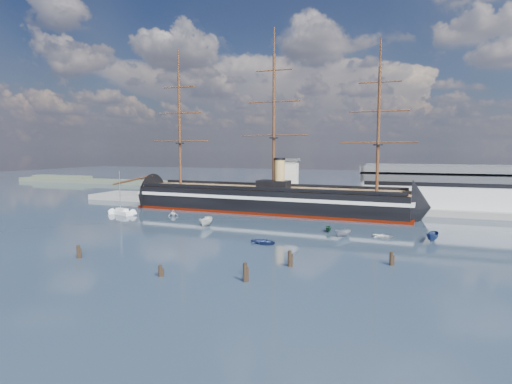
% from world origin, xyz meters
% --- Properties ---
extents(ground, '(600.00, 600.00, 0.00)m').
position_xyz_m(ground, '(0.00, 40.00, 0.00)').
color(ground, '#242E3C').
rests_on(ground, ground).
extents(quay, '(180.00, 18.00, 2.00)m').
position_xyz_m(quay, '(10.00, 76.00, 0.00)').
color(quay, slate).
rests_on(quay, ground).
extents(warehouse, '(63.00, 21.00, 11.60)m').
position_xyz_m(warehouse, '(58.00, 80.00, 7.98)').
color(warehouse, '#B7BABC').
rests_on(warehouse, ground).
extents(quay_tower, '(5.00, 5.00, 15.00)m').
position_xyz_m(quay_tower, '(3.00, 73.00, 9.75)').
color(quay_tower, silver).
rests_on(quay_tower, ground).
extents(shoreline, '(120.00, 10.00, 4.00)m').
position_xyz_m(shoreline, '(-139.23, 135.00, 1.45)').
color(shoreline, '#3F4C38').
rests_on(shoreline, ground).
extents(warship, '(113.20, 19.94, 53.94)m').
position_xyz_m(warship, '(-3.06, 60.00, 4.04)').
color(warship, black).
rests_on(warship, ground).
extents(sailboat, '(8.81, 5.36, 13.57)m').
position_xyz_m(sailboat, '(-42.00, 38.90, 0.86)').
color(sailboat, white).
rests_on(sailboat, ground).
extents(motorboat_a, '(7.73, 3.39, 3.01)m').
position_xyz_m(motorboat_a, '(-8.09, 29.38, 0.00)').
color(motorboat_a, silver).
rests_on(motorboat_a, ground).
extents(motorboat_b, '(2.25, 3.81, 1.67)m').
position_xyz_m(motorboat_b, '(12.96, 14.89, 0.00)').
color(motorboat_b, navy).
rests_on(motorboat_b, ground).
extents(motorboat_c, '(5.99, 4.89, 2.31)m').
position_xyz_m(motorboat_c, '(27.87, 28.09, 0.00)').
color(motorboat_c, slate).
rests_on(motorboat_c, ground).
extents(motorboat_d, '(5.86, 5.08, 2.01)m').
position_xyz_m(motorboat_d, '(-25.41, 41.62, 0.00)').
color(motorboat_d, white).
rests_on(motorboat_d, ground).
extents(motorboat_e, '(1.77, 3.00, 1.31)m').
position_xyz_m(motorboat_e, '(36.54, 30.30, 0.00)').
color(motorboat_e, white).
rests_on(motorboat_e, ground).
extents(motorboat_f, '(7.10, 3.91, 2.69)m').
position_xyz_m(motorboat_f, '(47.05, 29.73, 0.00)').
color(motorboat_f, navy).
rests_on(motorboat_f, ground).
extents(motorboat_g, '(4.31, 2.57, 1.62)m').
position_xyz_m(motorboat_g, '(23.49, 33.13, 0.00)').
color(motorboat_g, '#174128').
rests_on(motorboat_g, ground).
extents(piling_near_left, '(0.64, 0.64, 3.15)m').
position_xyz_m(piling_near_left, '(-15.76, -8.14, 0.00)').
color(piling_near_left, black).
rests_on(piling_near_left, ground).
extents(piling_near_mid, '(0.64, 0.64, 2.55)m').
position_xyz_m(piling_near_mid, '(5.02, -12.85, 0.00)').
color(piling_near_mid, black).
rests_on(piling_near_mid, ground).
extents(piling_near_right, '(0.64, 0.64, 3.53)m').
position_xyz_m(piling_near_right, '(22.90, -0.13, 0.00)').
color(piling_near_right, black).
rests_on(piling_near_right, ground).
extents(piling_far_right, '(0.64, 0.64, 3.10)m').
position_xyz_m(piling_far_right, '(39.43, 6.76, 0.00)').
color(piling_far_right, black).
rests_on(piling_far_right, ground).
extents(piling_extra, '(0.64, 0.64, 3.67)m').
position_xyz_m(piling_extra, '(18.77, -10.70, 0.00)').
color(piling_extra, black).
rests_on(piling_extra, ground).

